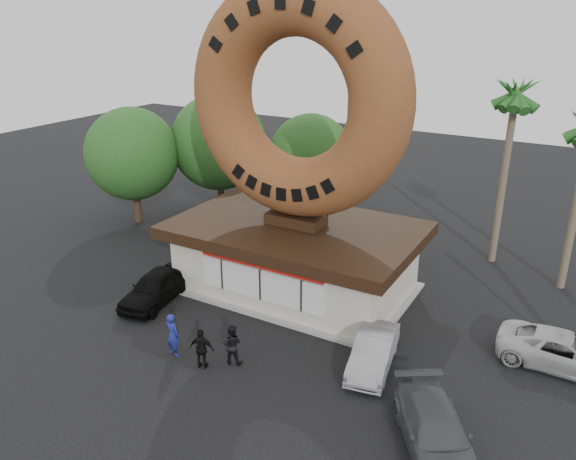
# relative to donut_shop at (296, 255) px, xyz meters

# --- Properties ---
(ground) EXTENTS (90.00, 90.00, 0.00)m
(ground) POSITION_rel_donut_shop_xyz_m (0.00, -5.98, -1.77)
(ground) COLOR black
(ground) RESTS_ON ground
(donut_shop) EXTENTS (11.20, 7.20, 3.80)m
(donut_shop) POSITION_rel_donut_shop_xyz_m (0.00, 0.00, 0.00)
(donut_shop) COLOR silver
(donut_shop) RESTS_ON ground
(giant_donut) EXTENTS (10.25, 2.61, 10.25)m
(giant_donut) POSITION_rel_donut_shop_xyz_m (0.00, 0.02, 7.16)
(giant_donut) COLOR brown
(giant_donut) RESTS_ON donut_shop
(tree_west) EXTENTS (6.00, 6.00, 7.65)m
(tree_west) POSITION_rel_donut_shop_xyz_m (-9.50, 7.02, 2.87)
(tree_west) COLOR #473321
(tree_west) RESTS_ON ground
(tree_mid) EXTENTS (5.20, 5.20, 6.63)m
(tree_mid) POSITION_rel_donut_shop_xyz_m (-4.00, 9.02, 2.25)
(tree_mid) COLOR #473321
(tree_mid) RESTS_ON ground
(tree_far) EXTENTS (5.60, 5.60, 7.14)m
(tree_far) POSITION_rel_donut_shop_xyz_m (-13.00, 3.02, 2.56)
(tree_far) COLOR #473321
(tree_far) RESTS_ON ground
(palm_near) EXTENTS (2.60, 2.60, 9.75)m
(palm_near) POSITION_rel_donut_shop_xyz_m (7.50, 8.02, 6.65)
(palm_near) COLOR #726651
(palm_near) RESTS_ON ground
(street_lamp) EXTENTS (2.11, 0.20, 8.00)m
(street_lamp) POSITION_rel_donut_shop_xyz_m (-1.86, 10.02, 2.72)
(street_lamp) COLOR #59595E
(street_lamp) RESTS_ON ground
(person_left) EXTENTS (0.71, 0.53, 1.79)m
(person_left) POSITION_rel_donut_shop_xyz_m (-1.38, -7.17, -0.87)
(person_left) COLOR navy
(person_left) RESTS_ON ground
(person_center) EXTENTS (0.93, 0.82, 1.61)m
(person_center) POSITION_rel_donut_shop_xyz_m (0.90, -6.48, -0.96)
(person_center) COLOR black
(person_center) RESTS_ON ground
(person_right) EXTENTS (1.02, 0.64, 1.62)m
(person_right) POSITION_rel_donut_shop_xyz_m (0.11, -7.28, -0.96)
(person_right) COLOR black
(person_right) RESTS_ON ground
(car_black) EXTENTS (2.31, 4.41, 1.43)m
(car_black) POSITION_rel_donut_shop_xyz_m (-4.88, -4.30, -1.05)
(car_black) COLOR black
(car_black) RESTS_ON ground
(car_silver) EXTENTS (2.03, 4.07, 1.28)m
(car_silver) POSITION_rel_donut_shop_xyz_m (5.59, -4.05, -1.13)
(car_silver) COLOR gray
(car_silver) RESTS_ON ground
(car_grey) EXTENTS (4.05, 4.91, 1.34)m
(car_grey) POSITION_rel_donut_shop_xyz_m (8.83, -7.12, -1.10)
(car_grey) COLOR #4C4E51
(car_grey) RESTS_ON ground
(car_white) EXTENTS (4.77, 2.20, 1.33)m
(car_white) POSITION_rel_donut_shop_xyz_m (11.75, -0.50, -1.10)
(car_white) COLOR #BBBBBB
(car_white) RESTS_ON ground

